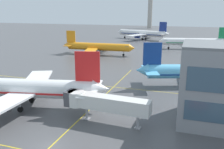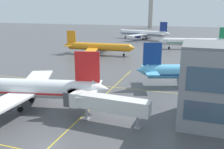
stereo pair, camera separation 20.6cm
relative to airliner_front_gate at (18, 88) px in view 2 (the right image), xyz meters
The scene contains 9 objects.
ground_plane 20.58m from the airliner_front_gate, 38.48° to the right, with size 600.00×600.00×0.00m, color #4C4C4F.
airliner_front_gate is the anchor object (origin of this frame).
airliner_second_row 50.03m from the airliner_front_gate, 36.35° to the left, with size 39.31×33.64×12.56m.
airliner_third_row 67.40m from the airliner_front_gate, 96.29° to the left, with size 36.17×31.21×11.25m.
airliner_far_left_stand 105.89m from the airliner_front_gate, 69.48° to the left, with size 38.50×32.69×12.04m.
airliner_far_right_stand 135.86m from the airliner_front_gate, 89.75° to the left, with size 41.04×35.00×12.97m.
taxiway_markings 16.61m from the airliner_front_gate, 10.79° to the left, with size 168.34×77.01×0.01m.
jet_bridge 20.11m from the airliner_front_gate, ahead, with size 17.30×3.94×5.58m.
control_tower 251.24m from the airliner_front_gate, 93.14° to the left, with size 8.82×8.82×44.23m.
Camera 2 is at (20.56, -30.06, 21.40)m, focal length 39.29 mm.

